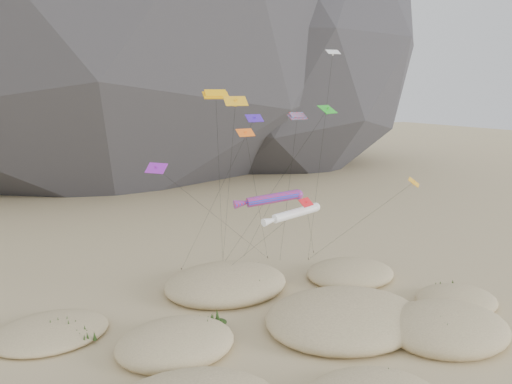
% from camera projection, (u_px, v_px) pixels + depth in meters
% --- Properties ---
extents(ground, '(500.00, 500.00, 0.00)m').
position_uv_depth(ground, '(325.00, 342.00, 47.67)').
color(ground, '#CCB789').
rests_on(ground, ground).
extents(dunes, '(51.49, 38.09, 3.50)m').
position_uv_depth(dunes, '(296.00, 326.00, 49.33)').
color(dunes, '#CCB789').
rests_on(dunes, ground).
extents(dune_grass, '(43.41, 28.10, 1.52)m').
position_uv_depth(dune_grass, '(300.00, 319.00, 50.65)').
color(dune_grass, black).
rests_on(dune_grass, ground).
extents(kite_stakes, '(22.55, 5.73, 0.30)m').
position_uv_depth(kite_stakes, '(246.00, 265.00, 68.14)').
color(kite_stakes, '#3F2D1E').
rests_on(kite_stakes, ground).
extents(rainbow_tube_kite, '(8.43, 16.69, 12.98)m').
position_uv_depth(rainbow_tube_kite, '(271.00, 199.00, 53.97)').
color(rainbow_tube_kite, '#FF1A1B').
rests_on(rainbow_tube_kite, ground).
extents(white_tube_kite, '(7.58, 14.54, 11.81)m').
position_uv_depth(white_tube_kite, '(293.00, 214.00, 51.68)').
color(white_tube_kite, white).
rests_on(white_tube_kite, ground).
extents(orange_parafoil, '(6.83, 11.75, 23.72)m').
position_uv_depth(orange_parafoil, '(216.00, 96.00, 55.00)').
color(orange_parafoil, '#EDA50C').
rests_on(orange_parafoil, ground).
extents(multi_parafoil, '(4.17, 9.33, 21.15)m').
position_uv_depth(multi_parafoil, '(297.00, 118.00, 57.53)').
color(multi_parafoil, red).
rests_on(multi_parafoil, ground).
extents(delta_kites, '(32.43, 20.21, 28.48)m').
position_uv_depth(delta_kites, '(290.00, 140.00, 55.41)').
color(delta_kites, orange).
rests_on(delta_kites, ground).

